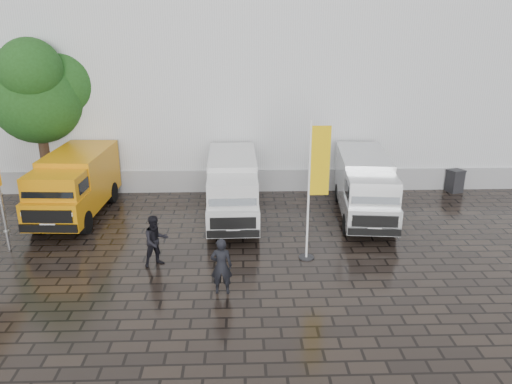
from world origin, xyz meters
TOP-DOWN VIEW (x-y plane):
  - ground at (0.00, 0.00)m, footprint 120.00×120.00m
  - exhibition_hall at (2.00, 16.00)m, footprint 44.00×16.00m
  - hall_plinth at (2.00, 7.95)m, footprint 44.00×0.15m
  - van_yellow at (-8.51, 5.14)m, footprint 2.36×5.50m
  - van_white at (-2.25, 4.70)m, footprint 1.95×5.60m
  - van_silver at (2.96, 4.70)m, footprint 2.40×5.73m
  - flagpole at (0.41, 1.09)m, footprint 0.88×0.50m
  - tree at (-10.75, 8.24)m, footprint 3.97×4.06m
  - wheelie_bin at (7.86, 7.57)m, footprint 0.79×0.79m
  - person_front at (-2.51, -1.03)m, footprint 0.63×0.42m
  - person_tent at (-4.65, 0.76)m, footprint 1.04×0.97m

SIDE VIEW (x-z plane):
  - ground at x=0.00m, z-range 0.00..0.00m
  - hall_plinth at x=2.00m, z-range 0.00..1.00m
  - wheelie_bin at x=7.86m, z-range 0.00..1.04m
  - person_tent at x=-4.65m, z-range 0.00..1.70m
  - person_front at x=-2.51m, z-range 0.00..1.71m
  - van_white at x=-2.25m, z-range 0.00..2.42m
  - van_silver at x=2.96m, z-range 0.00..2.42m
  - van_yellow at x=-8.51m, z-range 0.00..2.49m
  - flagpole at x=0.41m, z-range 0.25..4.90m
  - tree at x=-10.75m, z-range 1.01..8.14m
  - exhibition_hall at x=2.00m, z-range 0.00..12.00m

